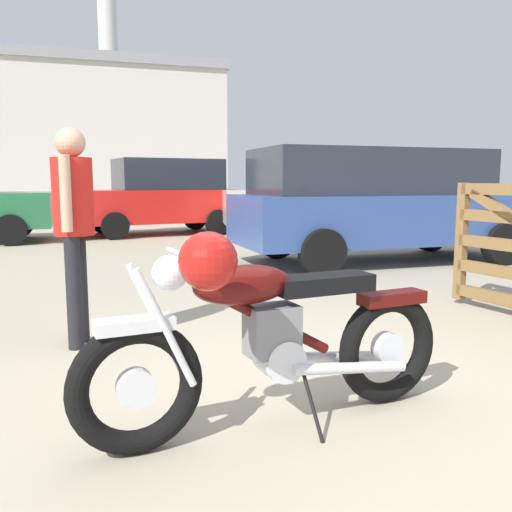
# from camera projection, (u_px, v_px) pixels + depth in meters

# --- Properties ---
(ground_plane) EXTENTS (80.00, 80.00, 0.00)m
(ground_plane) POSITION_uv_depth(u_px,v_px,m) (305.00, 392.00, 3.27)
(ground_plane) COLOR tan
(vintage_motorcycle) EXTENTS (2.08, 0.73, 1.07)m
(vintage_motorcycle) POSITION_uv_depth(u_px,v_px,m) (268.00, 336.00, 2.72)
(vintage_motorcycle) COLOR black
(vintage_motorcycle) RESTS_ON ground_plane
(bystander) EXTENTS (0.30, 0.45, 1.66)m
(bystander) POSITION_uv_depth(u_px,v_px,m) (74.00, 214.00, 4.07)
(bystander) COLOR black
(bystander) RESTS_ON ground_plane
(blue_hatchback_right) EXTENTS (4.09, 2.23, 1.78)m
(blue_hatchback_right) POSITION_uv_depth(u_px,v_px,m) (162.00, 196.00, 12.91)
(blue_hatchback_right) COLOR black
(blue_hatchback_right) RESTS_ON ground_plane
(silver_sedan_mid) EXTENTS (4.13, 2.34, 1.78)m
(silver_sedan_mid) POSITION_uv_depth(u_px,v_px,m) (313.00, 196.00, 12.36)
(silver_sedan_mid) COLOR black
(silver_sedan_mid) RESTS_ON ground_plane
(red_hatchback_near) EXTENTS (4.73, 2.03, 1.74)m
(red_hatchback_near) POSITION_uv_depth(u_px,v_px,m) (380.00, 202.00, 8.41)
(red_hatchback_near) COLOR black
(red_hatchback_near) RESTS_ON ground_plane
(industrial_building) EXTENTS (23.04, 12.21, 16.09)m
(industrial_building) POSITION_uv_depth(u_px,v_px,m) (10.00, 136.00, 30.91)
(industrial_building) COLOR beige
(industrial_building) RESTS_ON ground_plane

